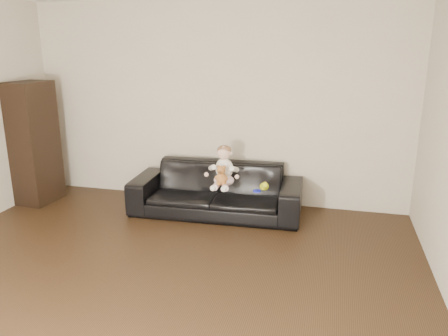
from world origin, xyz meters
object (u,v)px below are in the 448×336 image
(toy_rattle, at_px, (265,186))
(baby, at_px, (224,168))
(sofa, at_px, (216,190))
(cabinet, at_px, (35,143))
(teddy_bear, at_px, (221,176))
(toy_green, at_px, (264,186))
(toy_blue_disc, at_px, (257,191))

(toy_rattle, bearing_deg, baby, -179.98)
(sofa, bearing_deg, toy_rattle, -12.59)
(cabinet, xyz_separation_m, toy_rattle, (3.05, 0.04, -0.36))
(teddy_bear, bearing_deg, toy_green, 6.15)
(cabinet, distance_m, toy_rattle, 3.08)
(baby, distance_m, toy_blue_disc, 0.49)
(sofa, distance_m, teddy_bear, 0.40)
(cabinet, distance_m, toy_blue_disc, 3.01)
(teddy_bear, relative_size, toy_green, 1.81)
(teddy_bear, distance_m, toy_blue_disc, 0.45)
(toy_rattle, bearing_deg, cabinet, -179.20)
(sofa, height_order, toy_rattle, sofa)
(sofa, relative_size, baby, 4.21)
(toy_green, bearing_deg, baby, 175.47)
(cabinet, bearing_deg, sofa, 7.68)
(toy_green, height_order, toy_rattle, toy_green)
(toy_blue_disc, bearing_deg, cabinet, 178.77)
(teddy_bear, height_order, toy_green, teddy_bear)
(teddy_bear, xyz_separation_m, toy_blue_disc, (0.42, 0.05, -0.17))
(baby, relative_size, teddy_bear, 2.10)
(cabinet, relative_size, toy_green, 12.16)
(toy_blue_disc, bearing_deg, teddy_bear, -173.80)
(sofa, bearing_deg, cabinet, -178.53)
(sofa, bearing_deg, toy_blue_disc, -24.10)
(toy_green, xyz_separation_m, toy_rattle, (0.00, 0.04, -0.01))
(sofa, relative_size, toy_blue_disc, 22.49)
(teddy_bear, height_order, toy_rattle, teddy_bear)
(cabinet, bearing_deg, toy_rattle, 4.78)
(cabinet, distance_m, baby, 2.56)
(cabinet, bearing_deg, baby, 4.93)
(toy_green, height_order, toy_blue_disc, toy_green)
(teddy_bear, xyz_separation_m, toy_green, (0.49, 0.11, -0.13))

